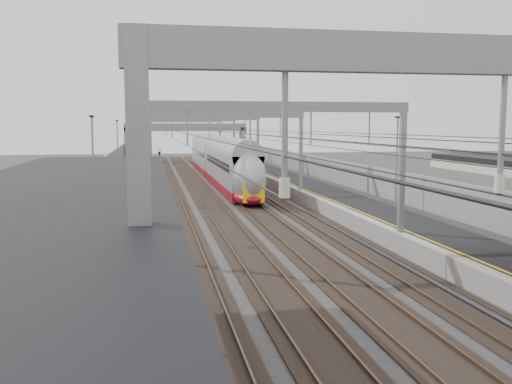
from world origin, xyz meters
name	(u,v)px	position (x,y,z in m)	size (l,w,h in m)	color
platform_left	(131,195)	(-8.00, 45.00, 0.50)	(4.00, 120.00, 1.00)	black
platform_right	(310,191)	(8.00, 45.00, 0.50)	(4.00, 120.00, 1.00)	black
tracks	(223,198)	(0.00, 45.00, 0.05)	(11.40, 140.00, 0.20)	black
overhead_line	(215,129)	(0.00, 51.62, 6.14)	(13.00, 140.00, 6.60)	gray
canopy_left	(11,227)	(-8.02, 2.99, 5.09)	(4.40, 30.00, 4.24)	black
overbridge	(186,132)	(0.00, 100.00, 5.31)	(22.00, 2.20, 6.90)	gray
wall_left	(92,183)	(-11.20, 45.00, 1.60)	(0.30, 120.00, 3.20)	gray
wall_right	(344,179)	(11.20, 45.00, 1.60)	(0.30, 120.00, 3.20)	gray
train	(219,164)	(1.50, 60.64, 2.08)	(2.69, 48.94, 4.25)	maroon
signal_green	(159,157)	(-5.20, 70.79, 2.42)	(0.32, 0.32, 3.48)	black
signal_red_near	(224,157)	(3.20, 69.35, 2.42)	(0.32, 0.32, 3.48)	black
signal_red_far	(235,154)	(5.40, 75.11, 2.42)	(0.32, 0.32, 3.48)	black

